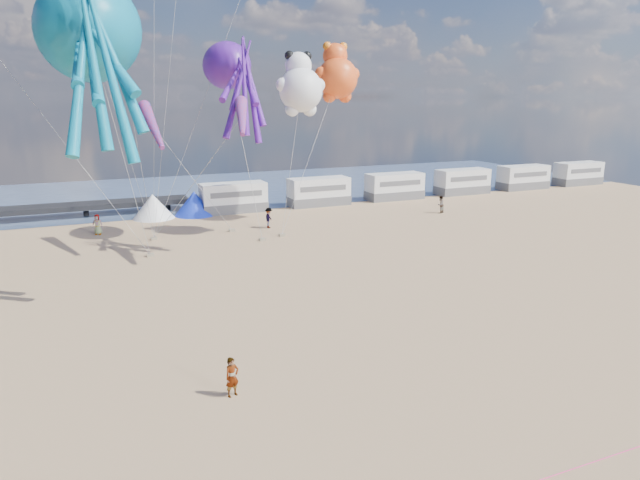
{
  "coord_description": "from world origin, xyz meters",
  "views": [
    {
      "loc": [
        -8.75,
        -16.26,
        11.49
      ],
      "look_at": [
        0.91,
        6.0,
        5.38
      ],
      "focal_mm": 32.0,
      "sensor_mm": 36.0,
      "label": 1
    }
  ],
  "objects": [
    {
      "name": "standing_person",
      "position": [
        -3.81,
        3.8,
        0.81
      ],
      "size": [
        0.68,
        0.55,
        1.62
      ],
      "primitive_type": "imported",
      "rotation": [
        0.0,
        0.0,
        0.31
      ],
      "color": "tan",
      "rests_on": "ground"
    },
    {
      "name": "tent_white",
      "position": [
        -2.0,
        40.0,
        1.2
      ],
      "size": [
        4.0,
        4.0,
        2.4
      ],
      "primitive_type": "cone",
      "color": "white",
      "rests_on": "ground"
    },
    {
      "name": "sandbag_d",
      "position": [
        3.54,
        31.57,
        0.11
      ],
      "size": [
        0.5,
        0.35,
        0.22
      ],
      "primitive_type": "cube",
      "color": "gray",
      "rests_on": "ground"
    },
    {
      "name": "motorhome_5",
      "position": [
        53.5,
        40.0,
        1.5
      ],
      "size": [
        6.6,
        2.5,
        3.0
      ],
      "primitive_type": "cube",
      "color": "silver",
      "rests_on": "ground"
    },
    {
      "name": "kite_octopus_purple",
      "position": [
        2.93,
        28.87,
        13.85
      ],
      "size": [
        5.5,
        9.17,
        9.79
      ],
      "primitive_type": null,
      "rotation": [
        0.0,
        0.0,
        -0.23
      ],
      "color": "#521892"
    },
    {
      "name": "motorhome_4",
      "position": [
        44.0,
        40.0,
        1.5
      ],
      "size": [
        6.6,
        2.5,
        3.0
      ],
      "primitive_type": "cube",
      "color": "silver",
      "rests_on": "ground"
    },
    {
      "name": "sandbag_c",
      "position": [
        6.99,
        28.11,
        0.11
      ],
      "size": [
        0.5,
        0.35,
        0.22
      ],
      "primitive_type": "cube",
      "color": "gray",
      "rests_on": "ground"
    },
    {
      "name": "beachgoer_1",
      "position": [
        25.12,
        31.1,
        0.87
      ],
      "size": [
        1.0,
        0.83,
        1.74
      ],
      "primitive_type": "imported",
      "rotation": [
        0.0,
        0.0,
        3.53
      ],
      "color": "#7F6659",
      "rests_on": "ground"
    },
    {
      "name": "sandbag_e",
      "position": [
        -3.18,
        31.16,
        0.11
      ],
      "size": [
        0.5,
        0.35,
        0.22
      ],
      "primitive_type": "cube",
      "color": "gray",
      "rests_on": "ground"
    },
    {
      "name": "motorhome_0",
      "position": [
        6.0,
        40.0,
        1.5
      ],
      "size": [
        6.6,
        2.5,
        3.0
      ],
      "primitive_type": "cube",
      "color": "silver",
      "rests_on": "ground"
    },
    {
      "name": "motorhome_1",
      "position": [
        15.5,
        40.0,
        1.5
      ],
      "size": [
        6.6,
        2.5,
        3.0
      ],
      "primitive_type": "cube",
      "color": "silver",
      "rests_on": "ground"
    },
    {
      "name": "kite_octopus_teal",
      "position": [
        -7.11,
        22.33,
        15.37
      ],
      "size": [
        7.77,
        12.08,
        12.77
      ],
      "primitive_type": null,
      "rotation": [
        0.0,
        0.0,
        0.29
      ],
      "color": "#0A7698"
    },
    {
      "name": "motorhome_3",
      "position": [
        34.5,
        40.0,
        1.5
      ],
      "size": [
        6.6,
        2.5,
        3.0
      ],
      "primitive_type": "cube",
      "color": "silver",
      "rests_on": "ground"
    },
    {
      "name": "sandbag_b",
      "position": [
        4.97,
        27.29,
        0.11
      ],
      "size": [
        0.5,
        0.35,
        0.22
      ],
      "primitive_type": "cube",
      "color": "gray",
      "rests_on": "ground"
    },
    {
      "name": "beachgoer_2",
      "position": [
        6.97,
        31.56,
        0.93
      ],
      "size": [
        1.09,
        1.14,
        1.86
      ],
      "primitive_type": "imported",
      "rotation": [
        0.0,
        0.0,
        0.97
      ],
      "color": "#7F6659",
      "rests_on": "ground"
    },
    {
      "name": "kite_panda",
      "position": [
        8.62,
        27.66,
        12.03
      ],
      "size": [
        4.85,
        4.64,
        6.04
      ],
      "primitive_type": null,
      "rotation": [
        0.0,
        0.0,
        0.16
      ],
      "color": "white"
    },
    {
      "name": "windsock_mid",
      "position": [
        -3.14,
        27.27,
        9.44
      ],
      "size": [
        1.38,
        6.46,
        6.41
      ],
      "primitive_type": null,
      "rotation": [
        0.0,
        0.0,
        0.06
      ],
      "color": "red"
    },
    {
      "name": "motorhome_2",
      "position": [
        25.0,
        40.0,
        1.5
      ],
      "size": [
        6.6,
        2.5,
        3.0
      ],
      "primitive_type": "cube",
      "color": "silver",
      "rests_on": "ground"
    },
    {
      "name": "tent_blue",
      "position": [
        2.0,
        40.0,
        1.2
      ],
      "size": [
        4.0,
        4.0,
        2.4
      ],
      "primitive_type": "cone",
      "color": "#1933CC",
      "rests_on": "ground"
    },
    {
      "name": "beachgoer_0",
      "position": [
        -7.31,
        35.08,
        0.88
      ],
      "size": [
        0.72,
        0.55,
        1.75
      ],
      "primitive_type": "imported",
      "rotation": [
        0.0,
        0.0,
        6.06
      ],
      "color": "#7F6659",
      "rests_on": "ground"
    },
    {
      "name": "water",
      "position": [
        0.0,
        55.0,
        0.02
      ],
      "size": [
        120.0,
        120.0,
        0.0
      ],
      "primitive_type": "plane",
      "color": "#3C5174",
      "rests_on": "ground"
    },
    {
      "name": "sandbag_a",
      "position": [
        -4.11,
        26.06,
        0.11
      ],
      "size": [
        0.5,
        0.35,
        0.22
      ],
      "primitive_type": "cube",
      "color": "gray",
      "rests_on": "ground"
    },
    {
      "name": "kite_teddy_orange",
      "position": [
        13.67,
        31.54,
        13.1
      ],
      "size": [
        5.23,
        5.04,
        6.22
      ],
      "primitive_type": null,
      "rotation": [
        0.0,
        0.0,
        0.23
      ],
      "color": "#FC571D"
    },
    {
      "name": "ground",
      "position": [
        0.0,
        0.0,
        0.0
      ],
      "size": [
        120.0,
        120.0,
        0.0
      ],
      "primitive_type": "plane",
      "color": "tan",
      "rests_on": "ground"
    },
    {
      "name": "windsock_right",
      "position": [
        1.91,
        21.49,
        10.17
      ],
      "size": [
        2.01,
        4.41,
        4.32
      ],
      "primitive_type": null,
      "rotation": [
        0.0,
        0.0,
        -0.27
      ],
      "color": "red"
    }
  ]
}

